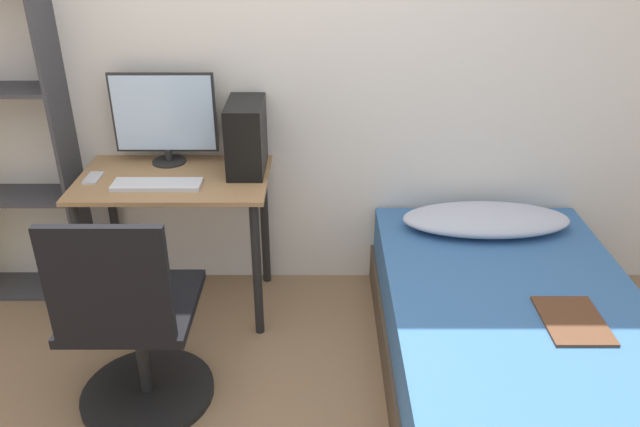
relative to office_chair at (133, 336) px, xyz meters
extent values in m
cube|color=silver|center=(0.49, 1.06, 0.88)|extent=(8.00, 0.05, 2.50)
cube|color=#997047|center=(0.04, 0.75, 0.36)|extent=(0.91, 0.57, 0.02)
cylinder|color=black|center=(-0.37, 0.51, -0.01)|extent=(0.04, 0.04, 0.72)
cylinder|color=black|center=(0.45, 0.51, -0.01)|extent=(0.04, 0.04, 0.72)
cylinder|color=black|center=(-0.37, 0.98, -0.01)|extent=(0.04, 0.04, 0.72)
cylinder|color=black|center=(0.45, 0.98, -0.01)|extent=(0.04, 0.04, 0.72)
cube|color=#38383D|center=(-0.51, 0.90, 0.48)|extent=(0.02, 0.26, 1.69)
cube|color=#38383D|center=(-0.89, 0.90, -0.36)|extent=(0.74, 0.26, 0.02)
cube|color=#38383D|center=(-0.89, 0.90, 0.20)|extent=(0.74, 0.26, 0.02)
cylinder|color=black|center=(0.00, 0.06, -0.35)|extent=(0.57, 0.57, 0.03)
cylinder|color=black|center=(0.00, 0.06, -0.13)|extent=(0.05, 0.05, 0.42)
cube|color=black|center=(0.00, 0.06, 0.10)|extent=(0.49, 0.49, 0.04)
cube|color=black|center=(0.00, -0.17, 0.35)|extent=(0.44, 0.04, 0.47)
cube|color=#4C3D2D|center=(1.58, 0.07, -0.27)|extent=(1.10, 1.92, 0.20)
cube|color=#38669E|center=(1.58, 0.07, -0.05)|extent=(1.07, 1.88, 0.24)
ellipsoid|color=#B2B7C6|center=(1.58, 0.77, 0.13)|extent=(0.84, 0.36, 0.11)
cube|color=#56331E|center=(1.75, 0.00, 0.08)|extent=(0.24, 0.32, 0.01)
cylinder|color=black|center=(-0.02, 0.93, 0.38)|extent=(0.17, 0.17, 0.01)
cylinder|color=black|center=(-0.02, 0.93, 0.41)|extent=(0.04, 0.04, 0.06)
cube|color=black|center=(-0.02, 0.94, 0.63)|extent=(0.51, 0.01, 0.40)
cube|color=#B2D1EF|center=(-0.02, 0.93, 0.63)|extent=(0.49, 0.01, 0.37)
cube|color=silver|center=(-0.01, 0.63, 0.38)|extent=(0.41, 0.13, 0.02)
cube|color=black|center=(0.39, 0.84, 0.54)|extent=(0.17, 0.34, 0.34)
cube|color=#B7B7BC|center=(-0.34, 0.72, 0.38)|extent=(0.07, 0.14, 0.01)
camera|label=1|loc=(0.75, -2.01, 1.56)|focal=35.00mm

